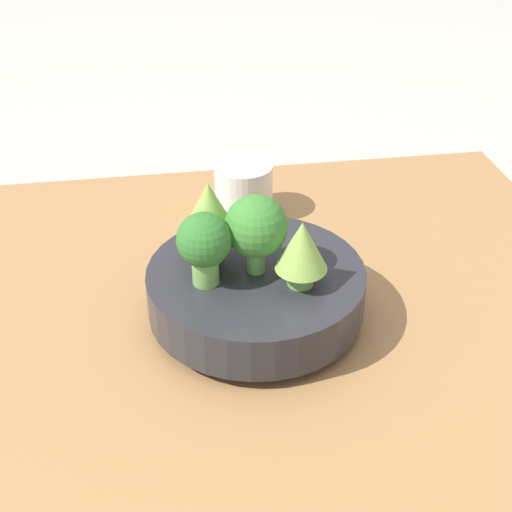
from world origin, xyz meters
TOP-DOWN VIEW (x-y plane):
  - ground_plane at (0.00, 0.00)m, footprint 6.00×6.00m
  - table at (0.00, 0.00)m, footprint 0.98×0.75m
  - bowl at (0.03, -0.02)m, footprint 0.25×0.25m
  - broccoli_floret_left at (-0.03, -0.04)m, footprint 0.06×0.06m
  - romanesco_piece_far at (-0.02, 0.01)m, footprint 0.07×0.07m
  - broccoli_floret_center at (0.03, -0.02)m, footprint 0.07×0.07m
  - romanesco_piece_near at (0.08, -0.06)m, footprint 0.06×0.06m
  - cup at (0.05, 0.23)m, footprint 0.08×0.08m

SIDE VIEW (x-z plane):
  - ground_plane at x=0.00m, z-range 0.00..0.00m
  - table at x=0.00m, z-range 0.00..0.04m
  - bowl at x=0.03m, z-range 0.04..0.11m
  - cup at x=0.05m, z-range 0.04..0.12m
  - romanesco_piece_near at x=0.08m, z-range 0.11..0.19m
  - broccoli_floret_left at x=-0.03m, z-range 0.11..0.20m
  - broccoli_floret_center at x=0.03m, z-range 0.12..0.21m
  - romanesco_piece_far at x=-0.02m, z-range 0.12..0.22m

